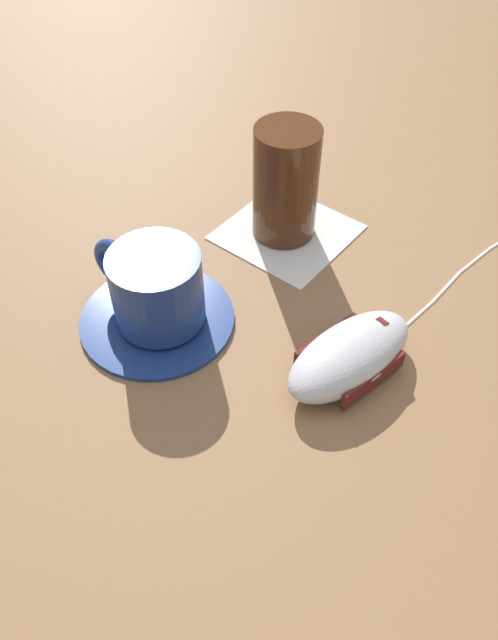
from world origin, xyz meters
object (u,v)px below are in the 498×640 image
coffee_cup (155,287)px  drinking_glass (286,183)px  computer_mouse (350,355)px  saucer (157,317)px

coffee_cup → drinking_glass: size_ratio=0.96×
coffee_cup → computer_mouse: coffee_cup is taller
coffee_cup → computer_mouse: bearing=-160.3°
drinking_glass → coffee_cup: bearing=86.0°
coffee_cup → saucer: bearing=33.1°
saucer → computer_mouse: bearing=-160.1°
saucer → coffee_cup: coffee_cup is taller
computer_mouse → drinking_glass: (0.14, -0.11, 0.04)m
saucer → coffee_cup: (-0.00, -0.00, 0.04)m
drinking_glass → saucer: bearing=85.4°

